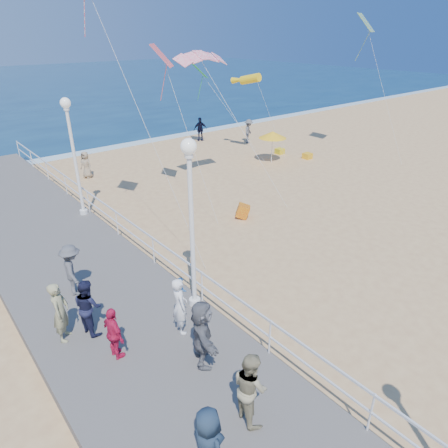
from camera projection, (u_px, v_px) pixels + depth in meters
ground at (304, 259)px, 15.92m from camera, size 160.00×160.00×0.00m
surf_line at (94, 151)px, 30.13m from camera, size 160.00×1.20×0.04m
boardwalk at (135, 339)px, 11.54m from camera, size 5.00×44.00×0.40m
railing at (202, 278)px, 12.48m from camera, size 0.05×42.00×0.55m
lamp_post_mid at (191, 210)px, 11.25m from camera, size 0.44×0.44×5.32m
lamp_post_far at (73, 146)px, 17.50m from camera, size 0.44×0.44×5.32m
woman_holding_toddler at (180, 306)px, 11.19m from camera, size 0.57×0.73×1.76m
toddler_held at (181, 290)px, 11.22m from camera, size 0.40×0.46×0.81m
spectator_1 at (250, 387)px, 8.62m from camera, size 0.83×0.99×1.81m
spectator_2 at (72, 270)px, 12.85m from camera, size 0.85×1.24×1.77m
spectator_3 at (114, 334)px, 10.32m from camera, size 0.44×0.93×1.54m
spectator_4 at (208, 446)px, 7.42m from camera, size 0.57×0.87×1.78m
spectator_5 at (202, 333)px, 10.07m from camera, size 1.32×1.81×1.89m
spectator_6 at (60, 312)px, 10.90m from camera, size 0.73×0.79×1.82m
spectator_7 at (88, 306)px, 11.21m from camera, size 0.76×0.91×1.70m
beach_walker_a at (249, 131)px, 31.95m from camera, size 1.39×1.28×1.88m
beach_walker_b at (200, 129)px, 32.51m from camera, size 1.21×0.80×1.90m
beach_walker_c at (86, 165)px, 24.39m from camera, size 0.80×0.95×1.64m
box_kite at (243, 212)px, 19.30m from camera, size 0.89×0.89×0.74m
beach_umbrella at (273, 135)px, 26.78m from camera, size 1.90×1.90×2.14m
beach_chair_left at (280, 151)px, 29.41m from camera, size 0.55×0.55×0.40m
beach_chair_right at (307, 156)px, 28.30m from camera, size 0.55×0.55×0.40m
kite_parafoil at (202, 55)px, 19.76m from camera, size 2.90×0.94×0.65m
kite_windsock at (250, 79)px, 26.81m from camera, size 0.99×2.59×1.06m
kite_diamond_pink at (162, 56)px, 17.98m from camera, size 1.51×1.57×0.98m
kite_diamond_multi at (366, 22)px, 25.40m from camera, size 1.76×1.51×1.12m
kite_diamond_green at (200, 71)px, 27.66m from camera, size 1.43×1.58×0.91m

